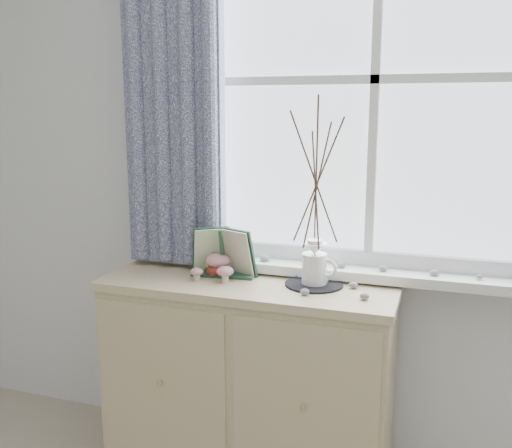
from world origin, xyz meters
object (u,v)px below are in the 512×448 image
(sideboard, at_px, (248,378))
(twig_pitcher, at_px, (316,178))
(botanical_book, at_px, (221,253))
(toadstool_cluster, at_px, (217,265))

(sideboard, relative_size, twig_pitcher, 1.60)
(sideboard, height_order, botanical_book, botanical_book)
(sideboard, bearing_deg, twig_pitcher, 8.05)
(toadstool_cluster, distance_m, twig_pitcher, 0.55)
(botanical_book, distance_m, twig_pitcher, 0.51)
(botanical_book, relative_size, twig_pitcher, 0.40)
(toadstool_cluster, bearing_deg, botanical_book, 47.65)
(twig_pitcher, bearing_deg, sideboard, -160.92)
(botanical_book, distance_m, toadstool_cluster, 0.05)
(toadstool_cluster, bearing_deg, sideboard, -3.02)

